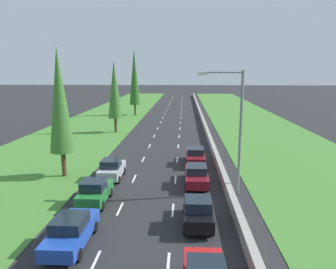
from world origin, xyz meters
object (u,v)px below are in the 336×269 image
poplar_tree_fourth (134,77)px  street_light_mast (236,124)px  black_hatchback_right_lane (198,211)px  maroon_sedan_right_lane_fifth (195,156)px  silver_hatchback_left_lane (112,169)px  green_hatchback_left_lane (95,192)px  blue_sedan_left_lane (71,231)px  poplar_tree_third (115,90)px  maroon_sedan_right_lane (196,175)px  poplar_tree_second (60,101)px

poplar_tree_fourth → street_light_mast: (13.82, -42.29, -2.56)m
black_hatchback_right_lane → maroon_sedan_right_lane_fifth: black_hatchback_right_lane is taller
maroon_sedan_right_lane_fifth → silver_hatchback_left_lane: silver_hatchback_left_lane is taller
green_hatchback_left_lane → black_hatchback_right_lane: bearing=-21.7°
maroon_sedan_right_lane_fifth → green_hatchback_left_lane: green_hatchback_left_lane is taller
blue_sedan_left_lane → silver_hatchback_left_lane: 10.54m
poplar_tree_third → poplar_tree_fourth: (-0.03, 18.92, 1.50)m
maroon_sedan_right_lane → black_hatchback_right_lane: bearing=-91.4°
silver_hatchback_left_lane → poplar_tree_second: size_ratio=0.36×
silver_hatchback_left_lane → poplar_tree_third: bearing=101.2°
maroon_sedan_right_lane_fifth → poplar_tree_second: 13.49m
green_hatchback_left_lane → poplar_tree_third: poplar_tree_third is taller
black_hatchback_right_lane → silver_hatchback_left_lane: size_ratio=1.00×
silver_hatchback_left_lane → poplar_tree_fourth: size_ratio=0.29×
blue_sedan_left_lane → poplar_tree_second: 13.13m
green_hatchback_left_lane → poplar_tree_second: 8.99m
blue_sedan_left_lane → street_light_mast: bearing=38.9°
street_light_mast → maroon_sedan_right_lane: bearing=146.2°
silver_hatchback_left_lane → poplar_tree_second: (-4.24, 0.39, 5.68)m
poplar_tree_third → green_hatchback_left_lane: bearing=-81.0°
street_light_mast → poplar_tree_fourth: bearing=108.1°
silver_hatchback_left_lane → poplar_tree_third: size_ratio=0.37×
maroon_sedan_right_lane_fifth → green_hatchback_left_lane: bearing=-125.9°
maroon_sedan_right_lane → green_hatchback_left_lane: (-7.09, -4.03, 0.02)m
maroon_sedan_right_lane → poplar_tree_fourth: (-11.17, 40.51, 6.98)m
maroon_sedan_right_lane → poplar_tree_fourth: 42.60m
maroon_sedan_right_lane_fifth → poplar_tree_third: 20.08m
poplar_tree_third → street_light_mast: poplar_tree_third is taller
blue_sedan_left_lane → poplar_tree_third: bearing=97.9°
black_hatchback_right_lane → poplar_tree_fourth: bearing=103.1°
blue_sedan_left_lane → maroon_sedan_right_lane_fifth: 16.79m
street_light_mast → maroon_sedan_right_lane_fifth: bearing=108.5°
black_hatchback_right_lane → street_light_mast: size_ratio=0.43×
maroon_sedan_right_lane_fifth → street_light_mast: 9.20m
black_hatchback_right_lane → maroon_sedan_right_lane: size_ratio=0.87×
blue_sedan_left_lane → maroon_sedan_right_lane: same height
green_hatchback_left_lane → poplar_tree_third: size_ratio=0.37×
green_hatchback_left_lane → silver_hatchback_left_lane: 5.14m
maroon_sedan_right_lane → silver_hatchback_left_lane: bearing=171.1°
black_hatchback_right_lane → poplar_tree_fourth: size_ratio=0.29×
blue_sedan_left_lane → poplar_tree_fourth: poplar_tree_fourth is taller
maroon_sedan_right_lane → street_light_mast: size_ratio=0.50×
poplar_tree_second → silver_hatchback_left_lane: bearing=-5.3°
maroon_sedan_right_lane → poplar_tree_fourth: bearing=105.4°
maroon_sedan_right_lane_fifth → silver_hatchback_left_lane: bearing=-146.4°
green_hatchback_left_lane → poplar_tree_second: bearing=127.4°
maroon_sedan_right_lane → blue_sedan_left_lane: bearing=-125.9°
black_hatchback_right_lane → poplar_tree_third: poplar_tree_third is taller
blue_sedan_left_lane → poplar_tree_third: 31.79m
poplar_tree_third → street_light_mast: (13.79, -23.36, -1.06)m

